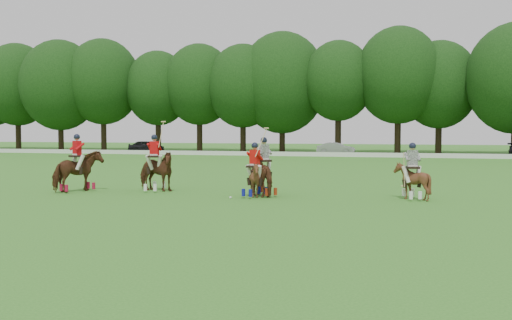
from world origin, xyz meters
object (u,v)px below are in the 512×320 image
(polo_red_a, at_px, (77,171))
(polo_stripe_b, at_px, (412,180))
(polo_ball, at_px, (230,198))
(polo_stripe_a, at_px, (264,175))
(car_mid, at_px, (336,149))
(car_left, at_px, (147,146))
(polo_red_b, at_px, (155,171))
(polo_red_c, at_px, (255,178))

(polo_red_a, distance_m, polo_stripe_b, 13.62)
(polo_ball, bearing_deg, polo_stripe_a, 52.34)
(car_mid, bearing_deg, car_left, 91.64)
(car_mid, xyz_separation_m, polo_ball, (1.35, -39.86, -0.61))
(polo_red_b, bearing_deg, car_mid, 86.13)
(polo_stripe_b, height_order, polo_ball, polo_stripe_b)
(car_left, height_order, polo_red_b, polo_red_b)
(car_left, xyz_separation_m, polo_stripe_b, (29.99, -38.28, 0.04))
(polo_stripe_a, relative_size, polo_stripe_b, 1.09)
(polo_red_c, bearing_deg, car_mid, 93.09)
(car_mid, xyz_separation_m, polo_red_a, (-5.61, -39.29, 0.24))
(car_left, xyz_separation_m, car_mid, (22.02, 0.00, -0.05))
(polo_red_b, relative_size, polo_stripe_a, 1.27)
(polo_red_b, distance_m, polo_red_c, 4.79)
(polo_stripe_a, bearing_deg, car_left, 122.24)
(polo_red_c, xyz_separation_m, polo_stripe_a, (0.22, 0.55, 0.09))
(polo_red_a, bearing_deg, polo_red_b, 19.88)
(polo_red_a, relative_size, polo_ball, 27.01)
(polo_red_b, xyz_separation_m, polo_ball, (3.94, -1.66, -0.83))
(polo_stripe_a, bearing_deg, polo_red_c, -111.37)
(polo_red_a, distance_m, polo_red_c, 7.72)
(car_left, distance_m, car_mid, 22.02)
(polo_ball, bearing_deg, polo_stripe_b, 13.37)
(polo_red_c, distance_m, polo_stripe_a, 0.60)
(polo_red_a, xyz_separation_m, polo_red_c, (7.72, 0.14, -0.15))
(car_mid, relative_size, polo_stripe_b, 1.87)
(polo_red_c, bearing_deg, polo_red_b, 168.52)
(polo_red_b, xyz_separation_m, polo_stripe_b, (10.56, -0.09, -0.13))
(polo_stripe_a, bearing_deg, car_mid, 93.45)
(polo_red_c, relative_size, polo_stripe_b, 1.25)
(car_left, height_order, polo_stripe_a, polo_stripe_a)
(polo_red_c, bearing_deg, polo_ball, -136.91)
(polo_red_b, distance_m, polo_stripe_a, 4.93)
(polo_ball, bearing_deg, polo_red_b, 157.12)
(polo_red_b, bearing_deg, polo_stripe_b, -0.48)
(car_left, bearing_deg, polo_stripe_b, -145.04)
(polo_stripe_b, bearing_deg, polo_red_a, -175.76)
(polo_red_a, bearing_deg, polo_stripe_a, 5.00)
(car_left, bearing_deg, polo_ball, -152.73)
(polo_red_b, distance_m, polo_ball, 4.35)
(polo_red_c, bearing_deg, car_left, 121.65)
(polo_ball, bearing_deg, car_left, 120.39)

